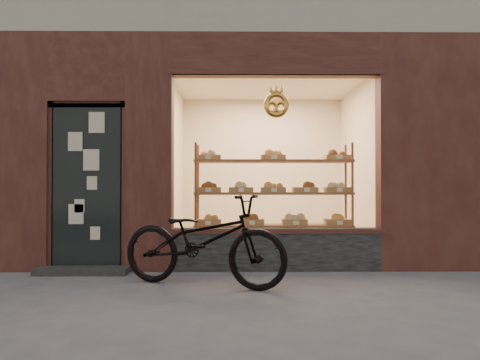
{
  "coord_description": "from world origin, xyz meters",
  "views": [
    {
      "loc": [
        -0.08,
        -4.0,
        1.1
      ],
      "look_at": [
        -0.02,
        2.0,
        1.18
      ],
      "focal_mm": 35.0,
      "sensor_mm": 36.0,
      "label": 1
    }
  ],
  "objects": [
    {
      "name": "bicycle",
      "position": [
        -0.44,
        1.16,
        0.51
      ],
      "size": [
        2.04,
        1.31,
        1.01
      ],
      "primitive_type": "imported",
      "rotation": [
        0.0,
        0.0,
        1.21
      ],
      "color": "black",
      "rests_on": "ground"
    },
    {
      "name": "display_shelf",
      "position": [
        0.45,
        2.55,
        0.85
      ],
      "size": [
        2.2,
        0.45,
        1.7
      ],
      "color": "brown",
      "rests_on": "ground"
    },
    {
      "name": "ground",
      "position": [
        0.0,
        0.0,
        0.0
      ],
      "size": [
        90.0,
        90.0,
        0.0
      ],
      "primitive_type": "plane",
      "color": "#606060"
    }
  ]
}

